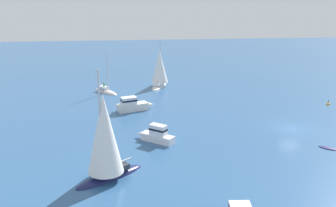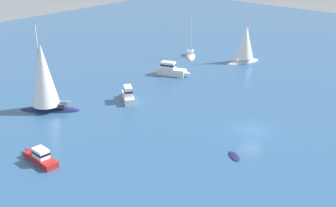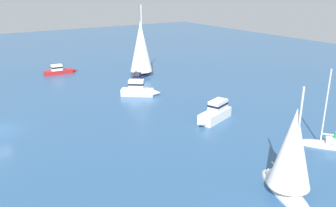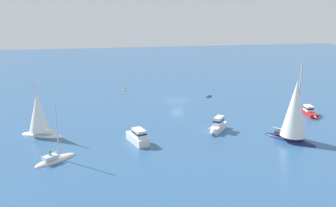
# 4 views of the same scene
# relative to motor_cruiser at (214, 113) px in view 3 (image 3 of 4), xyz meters

# --- Properties ---
(motor_cruiser) EXTENTS (3.20, 5.85, 2.17)m
(motor_cruiser) POSITION_rel_motor_cruiser_xyz_m (0.00, 0.00, 0.00)
(motor_cruiser) COLOR silver
(motor_cruiser) RESTS_ON ground
(launch) EXTENTS (1.72, 5.79, 1.59)m
(launch) POSITION_rel_motor_cruiser_xyz_m (30.68, 8.03, -0.27)
(launch) COLOR #B21E1E
(launch) RESTS_ON ground
(ketch) EXTENTS (6.32, 7.41, 11.80)m
(ketch) POSITION_rel_motor_cruiser_xyz_m (22.01, -2.97, 3.33)
(ketch) COLOR #191E4C
(ketch) RESTS_ON ground
(sloop) EXTENTS (6.78, 4.12, 8.69)m
(sloop) POSITION_rel_motor_cruiser_xyz_m (-13.94, 4.98, 2.06)
(sloop) COLOR silver
(sloop) RESTS_ON ground
(ketch_1) EXTENTS (5.55, 4.94, 7.79)m
(ketch_1) POSITION_rel_motor_cruiser_xyz_m (-10.77, -4.65, -0.73)
(ketch_1) COLOR silver
(ketch_1) RESTS_ON ground
(powerboat) EXTENTS (4.13, 4.92, 2.21)m
(powerboat) POSITION_rel_motor_cruiser_xyz_m (12.61, 2.59, -0.01)
(powerboat) COLOR white
(powerboat) RESTS_ON ground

